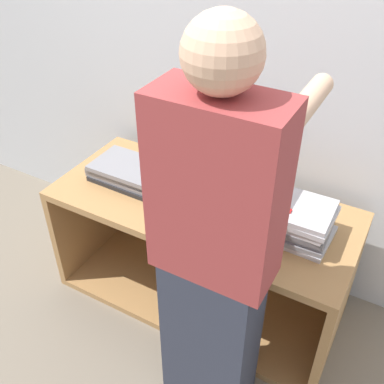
% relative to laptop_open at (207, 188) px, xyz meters
% --- Properties ---
extents(ground_plane, '(12.00, 12.00, 0.00)m').
position_rel_laptop_open_xyz_m(ground_plane, '(0.00, -0.36, -0.67)').
color(ground_plane, '#756B5B').
extents(wall_back, '(8.00, 0.05, 2.40)m').
position_rel_laptop_open_xyz_m(wall_back, '(0.00, 0.36, 0.53)').
color(wall_back, silver).
rests_on(wall_back, ground_plane).
extents(cart, '(1.41, 0.61, 0.62)m').
position_rel_laptop_open_xyz_m(cart, '(0.00, 0.02, -0.36)').
color(cart, '#A87A47').
rests_on(cart, ground_plane).
extents(laptop_open, '(0.37, 0.31, 0.24)m').
position_rel_laptop_open_xyz_m(laptop_open, '(0.00, 0.00, 0.00)').
color(laptop_open, gray).
rests_on(laptop_open, cart).
extents(laptop_stack_left, '(0.38, 0.25, 0.09)m').
position_rel_laptop_open_xyz_m(laptop_stack_left, '(-0.39, -0.05, -0.01)').
color(laptop_stack_left, '#232326').
rests_on(laptop_stack_left, cart).
extents(laptop_stack_right, '(0.39, 0.26, 0.15)m').
position_rel_laptop_open_xyz_m(laptop_stack_right, '(0.40, -0.05, 0.03)').
color(laptop_stack_right, '#B7B7BC').
rests_on(laptop_stack_right, cart).
extents(person, '(0.40, 0.53, 1.62)m').
position_rel_laptop_open_xyz_m(person, '(0.29, -0.51, 0.14)').
color(person, '#2D3342').
rests_on(person, ground_plane).
extents(inventory_tag, '(0.06, 0.02, 0.01)m').
position_rel_laptop_open_xyz_m(inventory_tag, '(0.40, -0.11, 0.11)').
color(inventory_tag, red).
rests_on(inventory_tag, laptop_stack_right).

